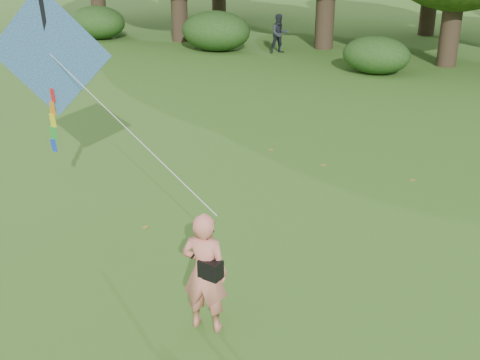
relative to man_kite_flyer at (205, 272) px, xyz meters
The scene contains 7 objects.
ground 0.94m from the man_kite_flyer, 41.40° to the right, with size 100.00×100.00×0.00m, color #265114.
man_kite_flyer is the anchor object (origin of this frame).
bystander_left 20.68m from the man_kite_flyer, 115.75° to the left, with size 0.84×0.65×1.73m, color #23282E.
crossbody_bag 0.17m from the man_kite_flyer, 14.61° to the right, with size 0.43×0.20×0.71m.
flying_kite 5.49m from the man_kite_flyer, 158.98° to the left, with size 6.12×2.32×3.19m.
shrub_band 17.40m from the man_kite_flyer, 91.60° to the left, with size 39.15×3.22×1.88m.
fallen_leaves 4.85m from the man_kite_flyer, 78.31° to the left, with size 11.06×9.23×0.01m.
Camera 1 is at (3.93, -5.54, 5.21)m, focal length 45.00 mm.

